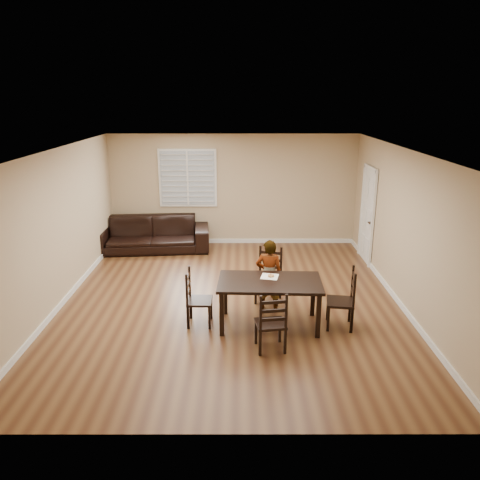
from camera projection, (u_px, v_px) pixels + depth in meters
name	position (u px, v px, depth m)	size (l,w,h in m)	color
ground	(231.00, 301.00, 8.48)	(7.00, 7.00, 0.00)	brown
room	(233.00, 201.00, 8.11)	(6.04, 7.04, 2.72)	tan
dining_table	(270.00, 286.00, 7.39)	(1.67, 0.98, 0.76)	black
chair_near	(270.00, 276.00, 8.44)	(0.53, 0.51, 0.98)	black
chair_far	(272.00, 326.00, 6.65)	(0.47, 0.45, 0.93)	black
chair_left	(193.00, 300.00, 7.51)	(0.40, 0.43, 0.93)	black
chair_right	(348.00, 301.00, 7.39)	(0.48, 0.50, 0.99)	black
child	(269.00, 275.00, 7.96)	(0.46, 0.30, 1.26)	gray
napkin	(270.00, 277.00, 7.54)	(0.27, 0.27, 0.00)	white
donut	(271.00, 275.00, 7.53)	(0.10, 0.10, 0.04)	#D08A4A
sofa	(152.00, 234.00, 11.16)	(2.71, 1.06, 0.79)	black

